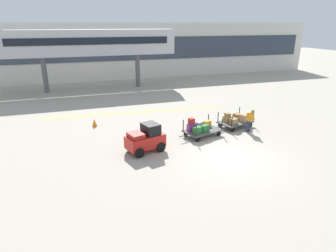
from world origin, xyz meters
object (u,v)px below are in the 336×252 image
at_px(baggage_cart_middle, 235,120).
at_px(baggage_tug, 146,139).
at_px(baggage_handler, 250,120).
at_px(safety_cone_near, 94,123).
at_px(baggage_cart_lead, 200,128).

bearing_deg(baggage_cart_middle, baggage_tug, -163.89).
distance_m(baggage_cart_middle, baggage_handler, 1.28).
height_order(baggage_tug, safety_cone_near, baggage_tug).
bearing_deg(baggage_cart_lead, safety_cone_near, 147.58).
bearing_deg(baggage_tug, baggage_cart_lead, 16.94).
height_order(baggage_cart_middle, baggage_handler, baggage_handler).
xyz_separation_m(baggage_cart_lead, baggage_cart_middle, (3.01, 0.81, -0.01)).
distance_m(baggage_cart_lead, baggage_handler, 3.41).
distance_m(baggage_tug, baggage_cart_middle, 7.16).
bearing_deg(baggage_cart_middle, safety_cone_near, 161.12).
xyz_separation_m(baggage_tug, baggage_cart_middle, (6.88, 1.99, -0.25)).
bearing_deg(baggage_cart_lead, baggage_tug, -163.06).
bearing_deg(baggage_cart_middle, baggage_handler, -73.21).
xyz_separation_m(baggage_handler, safety_cone_near, (-9.64, 4.35, -0.59)).
relative_size(baggage_cart_lead, baggage_handler, 1.97).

